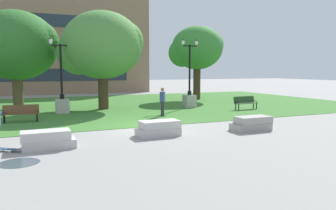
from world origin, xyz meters
name	(u,v)px	position (x,y,z in m)	size (l,w,h in m)	color
ground_plane	(148,127)	(0.00, 0.00, 0.00)	(140.00, 140.00, 0.00)	gray
grass_lawn	(103,106)	(0.00, 10.00, 0.01)	(40.00, 20.00, 0.02)	#3D752D
concrete_block_center	(48,140)	(-4.76, -2.68, 0.31)	(1.83, 0.90, 0.64)	#BCB7B2
concrete_block_left	(159,128)	(-0.30, -2.16, 0.31)	(1.80, 0.90, 0.64)	#BCB7B2
concrete_block_right	(252,124)	(4.11, -2.71, 0.31)	(1.85, 0.90, 0.64)	#9E9991
skateboard	(7,149)	(-6.09, -2.57, 0.09)	(0.92, 0.79, 0.14)	#2D4C75
puddle	(19,163)	(-5.69, -4.28, 0.00)	(1.20, 1.20, 0.01)	#47515B
park_bench_near_left	(245,102)	(8.70, 3.91, 0.54)	(1.83, 0.65, 0.90)	#284723
park_bench_near_right	(21,112)	(-5.68, 4.10, 0.54)	(1.84, 0.69, 0.90)	brown
lamp_post_left	(189,94)	(5.71, 6.65, 1.03)	(1.32, 0.80, 4.99)	#ADA89E
lamp_post_center	(62,98)	(-3.28, 6.99, 1.00)	(1.32, 0.80, 4.78)	#ADA89E
tree_far_left	(101,46)	(-0.44, 8.11, 4.42)	(5.79, 5.51, 6.82)	#42301E
tree_near_right	(15,46)	(-5.97, 10.97, 4.43)	(6.06, 5.77, 6.94)	brown
tree_near_left	(196,49)	(9.25, 12.13, 4.73)	(4.93, 4.70, 6.79)	#42301E
person_bystander_near_lawn	(162,100)	(2.10, 3.17, 0.98)	(0.47, 0.55, 1.71)	#28282D
building_facade_distant	(47,43)	(-2.93, 24.50, 5.74)	(23.86, 1.03, 11.49)	#8E6B56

